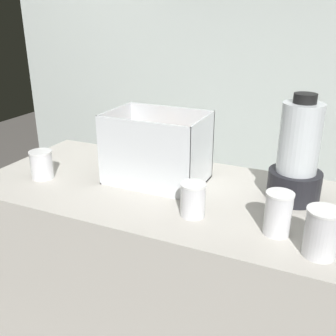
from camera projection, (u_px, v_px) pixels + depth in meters
name	position (u px, v px, depth m)	size (l,w,h in m)	color
counter	(168.00, 290.00, 1.57)	(1.40, 0.64, 0.90)	beige
back_wall_unit	(233.00, 61.00, 1.91)	(2.60, 0.24, 2.50)	silver
carrot_display_bin	(159.00, 159.00, 1.44)	(0.35, 0.24, 0.26)	white
blender_pitcher	(297.00, 159.00, 1.27)	(0.18, 0.18, 0.36)	black
juice_cup_mango_far_left	(42.00, 166.00, 1.48)	(0.09, 0.09, 0.11)	white
juice_cup_beet_left	(193.00, 201.00, 1.20)	(0.08, 0.08, 0.11)	white
juice_cup_orange_middle	(278.00, 216.00, 1.10)	(0.08, 0.08, 0.13)	white
juice_cup_orange_right	(321.00, 235.00, 1.00)	(0.09, 0.09, 0.13)	white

